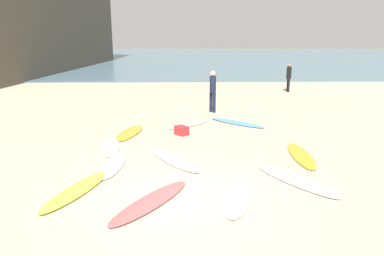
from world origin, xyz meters
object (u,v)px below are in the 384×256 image
at_px(surfboard_7, 151,201).
at_px(surfboard_9, 111,147).
at_px(surfboard_10, 301,155).
at_px(surfboard_6, 189,124).
at_px(surfboard_1, 113,165).
at_px(beachgoer_near, 213,89).
at_px(surfboard_2, 130,133).
at_px(surfboard_3, 237,123).
at_px(surfboard_8, 238,198).
at_px(beach_cooler, 182,130).
at_px(beachgoer_mid, 289,76).
at_px(surfboard_5, 174,160).
at_px(surfboard_4, 77,190).
at_px(surfboard_0, 296,181).

bearing_deg(surfboard_7, surfboard_9, -35.02).
bearing_deg(surfboard_10, surfboard_6, 133.17).
relative_size(surfboard_1, beachgoer_near, 1.12).
relative_size(surfboard_2, beachgoer_near, 1.15).
relative_size(surfboard_3, surfboard_9, 1.16).
bearing_deg(surfboard_8, surfboard_2, -44.67).
bearing_deg(surfboard_7, surfboard_2, -44.48).
bearing_deg(beach_cooler, surfboard_7, -97.05).
bearing_deg(beachgoer_near, surfboard_2, 95.24).
relative_size(beachgoer_near, beachgoer_mid, 1.11).
height_order(surfboard_7, surfboard_9, surfboard_7).
bearing_deg(surfboard_8, surfboard_3, -82.65).
bearing_deg(surfboard_3, beachgoer_near, 62.43).
distance_m(surfboard_3, beach_cooler, 2.69).
height_order(surfboard_5, surfboard_10, surfboard_5).
relative_size(surfboard_1, surfboard_10, 0.87).
bearing_deg(surfboard_10, surfboard_9, 172.62).
distance_m(surfboard_5, surfboard_8, 2.88).
height_order(surfboard_3, surfboard_4, surfboard_4).
bearing_deg(beachgoer_mid, surfboard_9, 145.63).
xyz_separation_m(surfboard_5, surfboard_9, (-2.00, 1.31, -0.00)).
bearing_deg(surfboard_7, surfboard_6, -64.69).
distance_m(surfboard_5, beach_cooler, 2.73).
bearing_deg(surfboard_0, surfboard_2, 102.78).
height_order(surfboard_0, surfboard_8, surfboard_0).
bearing_deg(beachgoer_mid, beachgoer_near, 142.60).
xyz_separation_m(surfboard_4, surfboard_5, (2.19, 2.01, -0.01)).
distance_m(surfboard_5, surfboard_10, 3.75).
height_order(surfboard_0, surfboard_4, surfboard_4).
bearing_deg(surfboard_3, surfboard_2, 150.15).
relative_size(surfboard_0, surfboard_8, 1.24).
bearing_deg(beachgoer_near, surfboard_10, 157.35).
xyz_separation_m(surfboard_7, surfboard_8, (1.90, 0.14, -0.00)).
xyz_separation_m(surfboard_1, beach_cooler, (1.87, 3.07, 0.12)).
xyz_separation_m(surfboard_3, beach_cooler, (-2.20, -1.55, 0.13)).
relative_size(surfboard_10, beachgoer_near, 1.29).
relative_size(surfboard_0, surfboard_7, 0.97).
distance_m(surfboard_2, beachgoer_near, 4.87).
height_order(surfboard_1, beachgoer_mid, beachgoer_mid).
xyz_separation_m(surfboard_7, beachgoer_mid, (6.97, 14.48, 0.88)).
distance_m(surfboard_3, surfboard_10, 4.17).
height_order(surfboard_8, surfboard_10, surfboard_8).
xyz_separation_m(surfboard_9, beachgoer_near, (3.60, 5.08, 1.01)).
relative_size(surfboard_6, beach_cooler, 4.33).
height_order(surfboard_5, surfboard_9, surfboard_5).
height_order(surfboard_3, surfboard_7, surfboard_7).
height_order(surfboard_5, surfboard_6, surfboard_5).
height_order(surfboard_8, beachgoer_near, beachgoer_near).
height_order(surfboard_9, beachgoer_mid, beachgoer_mid).
relative_size(surfboard_5, surfboard_9, 1.13).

